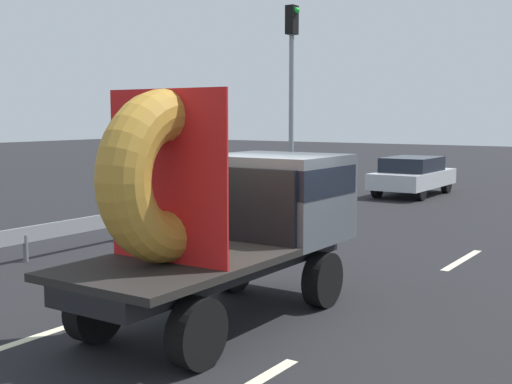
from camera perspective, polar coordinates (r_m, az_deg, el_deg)
ground_plane at (r=9.92m, az=-0.07°, el=-10.69°), size 120.00×120.00×0.00m
flatbed_truck at (r=9.74m, az=-1.75°, el=-1.31°), size 2.02×4.91×3.27m
distant_sedan at (r=25.52m, az=13.18°, el=1.43°), size 1.88×4.38×1.43m
traffic_light at (r=21.73m, az=3.05°, el=9.63°), size 0.42×0.36×6.41m
guardrail at (r=15.11m, az=-15.08°, el=-2.92°), size 0.10×10.50×0.71m
lane_dash_left_near at (r=9.64m, az=-17.85°, el=-11.51°), size 0.16×2.53×0.01m
lane_dash_left_far at (r=15.44m, az=5.07°, el=-4.48°), size 0.16×2.13×0.01m
lane_dash_right_far at (r=14.40m, az=17.12°, el=-5.54°), size 0.16×2.30×0.01m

